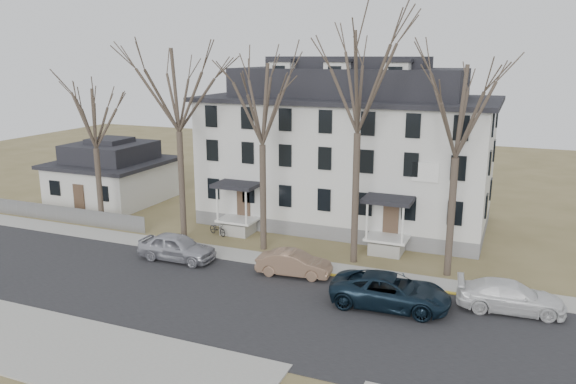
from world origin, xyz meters
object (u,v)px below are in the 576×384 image
at_px(small_house, 112,175).
at_px(tree_far_left, 177,84).
at_px(tree_mid_right, 459,105).
at_px(tree_bungalow, 93,114).
at_px(car_white, 510,297).
at_px(tree_center, 359,75).
at_px(tree_mid_left, 262,98).
at_px(car_silver, 177,248).
at_px(car_navy, 390,292).
at_px(boarding_house, 347,150).
at_px(car_tan, 294,264).
at_px(bicycle_left, 218,229).

relative_size(small_house, tree_far_left, 0.63).
bearing_deg(tree_mid_right, small_house, 167.73).
distance_m(tree_bungalow, car_white, 29.09).
bearing_deg(tree_bungalow, car_white, -7.39).
distance_m(tree_center, tree_mid_right, 5.70).
relative_size(tree_mid_left, tree_bungalow, 1.18).
distance_m(tree_mid_right, car_silver, 18.21).
height_order(small_house, car_navy, small_house).
bearing_deg(car_white, tree_far_left, 73.44).
relative_size(boarding_house, car_white, 4.12).
xyz_separation_m(car_silver, car_tan, (7.45, 0.46, -0.12)).
xyz_separation_m(tree_center, car_silver, (-9.96, -3.91, -10.27)).
bearing_deg(tree_center, car_tan, -126.06).
height_order(tree_far_left, car_tan, tree_far_left).
bearing_deg(tree_mid_right, boarding_house, 136.19).
bearing_deg(bicycle_left, tree_mid_right, -71.13).
height_order(car_navy, car_white, car_navy).
relative_size(tree_bungalow, bicycle_left, 6.31).
xyz_separation_m(tree_far_left, car_navy, (15.40, -5.39, -9.53)).
bearing_deg(tree_far_left, car_tan, -19.95).
height_order(car_tan, car_white, car_white).
xyz_separation_m(car_silver, car_navy, (13.36, -1.48, -0.00)).
height_order(car_silver, car_tan, car_silver).
bearing_deg(tree_center, car_silver, -158.59).
bearing_deg(car_silver, tree_mid_left, -46.43).
distance_m(small_house, car_tan, 22.70).
relative_size(tree_mid_right, car_silver, 2.65).
distance_m(tree_far_left, car_white, 23.29).
distance_m(tree_mid_right, bicycle_left, 18.11).
distance_m(tree_far_left, car_navy, 18.90).
relative_size(small_house, car_navy, 1.48).
distance_m(boarding_house, tree_center, 10.39).
relative_size(tree_center, tree_bungalow, 1.36).
height_order(boarding_house, car_navy, boarding_house).
bearing_deg(car_navy, tree_mid_right, -24.22).
xyz_separation_m(boarding_house, tree_far_left, (-9.00, -8.15, 4.96)).
distance_m(tree_mid_left, bicycle_left, 10.10).
relative_size(car_navy, car_white, 1.16).
xyz_separation_m(tree_center, bicycle_left, (-10.07, 1.25, -10.64)).
relative_size(tree_center, car_silver, 3.06).
xyz_separation_m(boarding_house, small_house, (-20.00, -1.96, -3.13)).
height_order(car_silver, car_navy, car_silver).
relative_size(boarding_house, car_silver, 4.33).
xyz_separation_m(car_navy, car_white, (5.50, 1.77, -0.08)).
relative_size(tree_far_left, bicycle_left, 8.04).
height_order(boarding_house, tree_bungalow, boarding_house).
distance_m(small_house, tree_far_left, 15.00).
distance_m(tree_far_left, tree_center, 12.02).
bearing_deg(car_navy, boarding_house, 22.35).
bearing_deg(boarding_house, tree_mid_right, -43.81).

